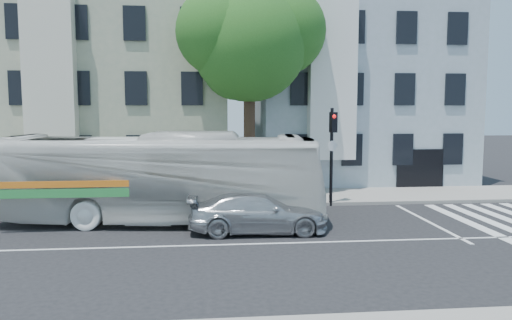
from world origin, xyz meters
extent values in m
plane|color=black|center=(0.00, 0.00, 0.00)|extent=(120.00, 120.00, 0.00)
cube|color=gray|center=(0.00, 8.00, 0.07)|extent=(80.00, 4.00, 0.15)
cube|color=gray|center=(-7.00, 15.00, 5.50)|extent=(12.00, 10.00, 11.00)
cube|color=#8EA2AA|center=(7.00, 15.00, 5.50)|extent=(12.00, 10.00, 11.00)
cylinder|color=#2D2116|center=(0.00, 8.50, 2.60)|extent=(0.56, 0.56, 5.20)
sphere|color=#1C4616|center=(0.00, 8.50, 7.50)|extent=(5.60, 5.60, 5.60)
sphere|color=#1C4616|center=(1.60, 8.90, 8.20)|extent=(4.40, 4.40, 4.40)
sphere|color=#1C4616|center=(-1.40, 8.20, 8.00)|extent=(4.20, 4.20, 4.20)
sphere|color=#1C4616|center=(0.30, 9.70, 9.20)|extent=(3.80, 3.80, 3.80)
sphere|color=#1C4616|center=(-0.60, 9.10, 6.50)|extent=(3.40, 3.40, 3.40)
imported|color=silver|center=(-3.91, 3.45, 1.75)|extent=(4.30, 12.82, 3.50)
imported|color=#B8BBC0|center=(-0.30, 1.54, 0.72)|extent=(2.16, 5.00, 1.43)
cylinder|color=black|center=(3.49, 6.05, 2.21)|extent=(0.15, 0.15, 4.42)
cube|color=black|center=(3.49, 5.80, 3.79)|extent=(0.35, 0.31, 0.89)
sphere|color=red|center=(3.49, 5.67, 4.05)|extent=(0.17, 0.17, 0.17)
cylinder|color=white|center=(3.49, 5.90, 2.74)|extent=(0.45, 0.18, 0.46)
camera|label=1|loc=(-2.07, -15.82, 4.44)|focal=35.00mm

